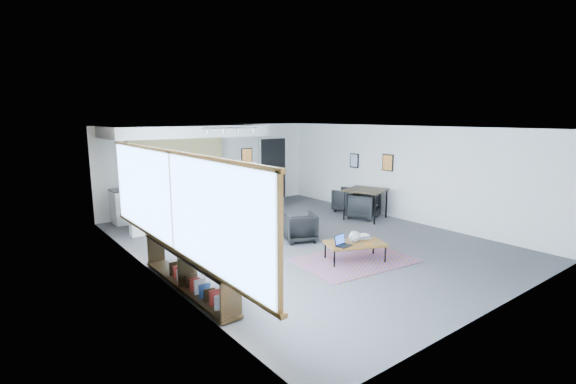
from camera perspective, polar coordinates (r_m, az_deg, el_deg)
room at (r=9.52m, az=2.01°, el=0.93°), size 7.02×9.02×2.62m
window at (r=6.97m, az=-15.55°, el=-1.63°), size 0.10×5.95×1.66m
console at (r=7.21m, az=-13.44°, el=-10.50°), size 0.35×3.00×0.80m
kitchenette at (r=12.04m, az=-13.83°, el=2.99°), size 4.20×1.96×2.60m
doorway at (r=14.41m, az=-2.12°, el=3.24°), size 1.10×0.12×2.15m
track_light at (r=10.88m, az=-7.87°, el=8.52°), size 1.60×0.07×0.15m
wall_art_lower at (r=12.22m, az=13.48°, el=3.93°), size 0.03×0.38×0.48m
wall_art_upper at (r=13.08m, az=9.05°, el=4.26°), size 0.03×0.34×0.44m
kilim_rug at (r=8.57m, az=9.08°, el=-9.20°), size 2.44×1.79×0.01m
coffee_table at (r=8.47m, az=9.15°, el=-7.02°), size 1.30×1.03×0.38m
laptop at (r=8.21m, az=7.38°, el=-6.86°), size 0.33×0.29×0.21m
ceramic_pot at (r=8.43m, az=9.11°, el=-6.05°), size 0.24×0.24×0.24m
book_stack at (r=8.76m, az=10.20°, el=-6.00°), size 0.32×0.28×0.08m
coaster at (r=8.43m, az=10.93°, el=-6.93°), size 0.13×0.13×0.01m
armchair_left at (r=9.07m, az=-8.41°, el=-5.83°), size 0.74×0.70×0.69m
armchair_right at (r=9.66m, az=1.61°, el=-4.64°), size 0.90×0.88×0.72m
floor_lamp at (r=10.21m, az=-5.64°, el=2.71°), size 0.63×0.63×1.73m
dining_table at (r=11.82m, az=10.61°, el=0.02°), size 1.29×1.29×0.85m
dining_chair_near at (r=11.98m, az=10.31°, el=-1.97°), size 0.84×0.81×0.67m
dining_chair_far at (r=12.78m, az=8.14°, el=-1.17°), size 0.82×0.79×0.66m
microwave at (r=12.67m, az=-12.60°, el=2.13°), size 0.52×0.32×0.34m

